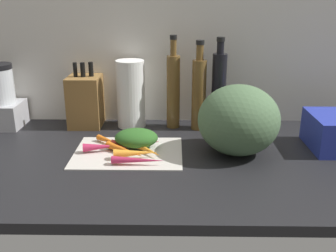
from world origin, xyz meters
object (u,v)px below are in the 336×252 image
carrot_3 (111,141)px  carrot_7 (129,145)px  carrot_5 (125,150)px  bottle_2 (219,90)px  cutting_board (128,152)px  blender_appliance (1,100)px  bottle_0 (173,90)px  bottle_1 (199,92)px  carrot_4 (140,143)px  carrot_6 (136,153)px  carrot_1 (148,150)px  winter_squash (239,120)px  knife_block (85,101)px  paper_towel_roll (131,94)px  carrot_2 (138,160)px  carrot_0 (101,147)px

carrot_3 → carrot_7: (6.87, -3.32, 0.20)cm
carrot_5 → bottle_2: (32.78, 27.76, 13.43)cm
cutting_board → blender_appliance: bearing=153.3°
blender_appliance → bottle_2: (84.41, -1.15, 4.79)cm
bottle_0 → bottle_1: (9.76, -2.21, -0.48)cm
carrot_4 → carrot_6: same height
carrot_1 → winter_squash: (29.31, 2.21, 9.67)cm
blender_appliance → carrot_5: bearing=-29.2°
carrot_4 → knife_block: (-23.51, 24.63, 7.85)cm
cutting_board → carrot_6: carrot_6 is taller
carrot_3 → carrot_1: bearing=-28.5°
paper_towel_roll → bottle_0: size_ratio=0.73×
paper_towel_roll → bottle_1: (26.28, -2.88, 1.50)cm
paper_towel_roll → carrot_4: bearing=-77.2°
carrot_2 → carrot_5: 9.01cm
carrot_1 → winter_squash: 30.95cm
carrot_1 → bottle_1: 34.07cm
cutting_board → carrot_5: size_ratio=2.21×
carrot_3 → knife_block: knife_block is taller
winter_squash → knife_block: bearing=154.0°
carrot_6 → blender_appliance: bearing=150.4°
carrot_6 → carrot_5: bearing=145.3°
carrot_3 → carrot_0: bearing=-110.7°
carrot_4 → carrot_7: (-3.71, -0.74, -0.28)cm
carrot_3 → cutting_board: bearing=-41.4°
carrot_7 → bottle_0: size_ratio=0.35×
carrot_3 → bottle_2: 45.45cm
carrot_0 → bottle_2: 49.99cm
carrot_1 → carrot_7: 7.87cm
winter_squash → bottle_1: 26.75cm
carrot_0 → winter_squash: bearing=1.0°
carrot_1 → bottle_2: 39.08cm
cutting_board → knife_block: (-19.72, 28.05, 9.74)cm
carrot_0 → carrot_6: size_ratio=0.84×
cutting_board → blender_appliance: (-52.32, 26.28, 10.31)cm
carrot_1 → bottle_2: bottle_2 is taller
knife_block → paper_towel_roll: paper_towel_roll is taller
winter_squash → bottle_2: size_ratio=0.75×
carrot_0 → blender_appliance: size_ratio=0.47×
knife_block → blender_appliance: (-32.60, -1.77, 0.57)cm
cutting_board → knife_block: 35.64cm
carrot_2 → bottle_0: size_ratio=0.46×
paper_towel_roll → bottle_1: bearing=-6.3°
bottle_0 → carrot_0: bearing=-131.5°
carrot_1 → bottle_1: bearing=55.8°
carrot_3 → knife_block: 26.88cm
carrot_0 → carrot_6: (12.05, -5.21, 0.05)cm
carrot_6 → bottle_0: bottle_0 is taller
carrot_0 → bottle_2: size_ratio=0.33×
blender_appliance → carrot_4: bearing=-22.2°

